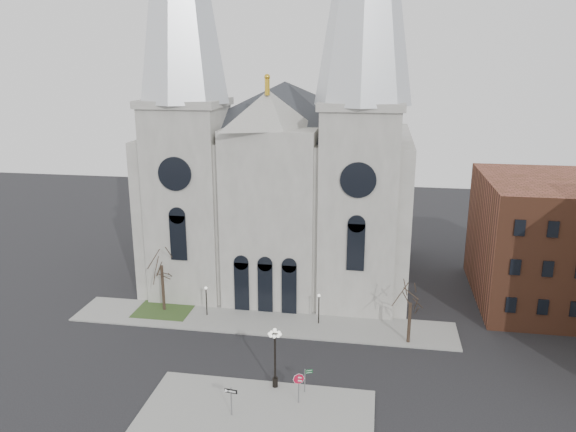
% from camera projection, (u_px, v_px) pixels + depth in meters
% --- Properties ---
extents(ground, '(160.00, 160.00, 0.00)m').
position_uv_depth(ground, '(234.00, 379.00, 48.13)').
color(ground, black).
rests_on(ground, ground).
extents(sidewalk_near, '(18.00, 10.00, 0.14)m').
position_uv_depth(sidewalk_near, '(255.00, 417.00, 42.89)').
color(sidewalk_near, gray).
rests_on(sidewalk_near, ground).
extents(sidewalk_far, '(40.00, 6.00, 0.14)m').
position_uv_depth(sidewalk_far, '(261.00, 322.00, 58.57)').
color(sidewalk_far, gray).
rests_on(sidewalk_far, ground).
extents(grass_patch, '(6.00, 5.00, 0.18)m').
position_uv_depth(grass_patch, '(164.00, 310.00, 61.26)').
color(grass_patch, '#2F4B20').
rests_on(grass_patch, ground).
extents(cathedral, '(33.00, 26.66, 54.00)m').
position_uv_depth(cathedral, '(280.00, 131.00, 64.90)').
color(cathedral, '#9A978F').
rests_on(cathedral, ground).
extents(bg_building_brick, '(14.00, 18.00, 14.00)m').
position_uv_depth(bg_building_brick, '(544.00, 241.00, 62.40)').
color(bg_building_brick, brown).
rests_on(bg_building_brick, ground).
extents(tree_left, '(3.20, 3.20, 7.50)m').
position_uv_depth(tree_left, '(161.00, 263.00, 59.78)').
color(tree_left, black).
rests_on(tree_left, ground).
extents(tree_right, '(3.20, 3.20, 6.00)m').
position_uv_depth(tree_right, '(411.00, 300.00, 53.11)').
color(tree_right, black).
rests_on(tree_right, ground).
extents(ped_lamp_left, '(0.32, 0.32, 3.26)m').
position_uv_depth(ped_lamp_left, '(206.00, 296.00, 59.39)').
color(ped_lamp_left, black).
rests_on(ped_lamp_left, sidewalk_far).
extents(ped_lamp_right, '(0.32, 0.32, 3.26)m').
position_uv_depth(ped_lamp_right, '(319.00, 304.00, 57.48)').
color(ped_lamp_right, black).
rests_on(ped_lamp_right, sidewalk_far).
extents(stop_sign, '(0.94, 0.10, 2.60)m').
position_uv_depth(stop_sign, '(299.00, 382.00, 44.15)').
color(stop_sign, slate).
rests_on(stop_sign, sidewalk_near).
extents(globe_lamp, '(1.23, 1.23, 5.35)m').
position_uv_depth(globe_lamp, '(275.00, 350.00, 45.92)').
color(globe_lamp, black).
rests_on(globe_lamp, sidewalk_near).
extents(one_way_sign, '(1.03, 0.16, 2.36)m').
position_uv_depth(one_way_sign, '(231.00, 397.00, 42.66)').
color(one_way_sign, slate).
rests_on(one_way_sign, sidewalk_near).
extents(street_name_sign, '(0.64, 0.28, 2.11)m').
position_uv_depth(street_name_sign, '(306.00, 378.00, 45.74)').
color(street_name_sign, slate).
rests_on(street_name_sign, sidewalk_near).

